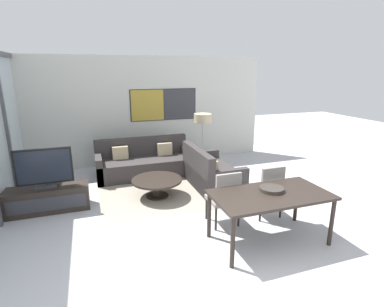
{
  "coord_description": "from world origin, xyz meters",
  "views": [
    {
      "loc": [
        -1.35,
        -2.43,
        2.46
      ],
      "look_at": [
        0.41,
        2.64,
        0.95
      ],
      "focal_mm": 28.0,
      "sensor_mm": 36.0,
      "label": 1
    }
  ],
  "objects_px": {
    "dining_chair_centre": "(268,189)",
    "floor_lamp": "(203,121)",
    "tv_console": "(49,199)",
    "television": "(44,169)",
    "sofa_side": "(209,174)",
    "sofa_main": "(144,163)",
    "coffee_table": "(157,183)",
    "dining_chair_left": "(225,196)",
    "fruit_bowl": "(272,189)",
    "dining_table": "(270,198)"
  },
  "relations": [
    {
      "from": "sofa_side",
      "to": "dining_chair_left",
      "type": "relative_size",
      "value": 1.71
    },
    {
      "from": "coffee_table",
      "to": "dining_table",
      "type": "distance_m",
      "value": 2.46
    },
    {
      "from": "tv_console",
      "to": "fruit_bowl",
      "type": "bearing_deg",
      "value": -32.57
    },
    {
      "from": "sofa_main",
      "to": "dining_chair_left",
      "type": "bearing_deg",
      "value": -74.69
    },
    {
      "from": "television",
      "to": "coffee_table",
      "type": "bearing_deg",
      "value": -1.16
    },
    {
      "from": "television",
      "to": "sofa_main",
      "type": "relative_size",
      "value": 0.42
    },
    {
      "from": "coffee_table",
      "to": "dining_chair_centre",
      "type": "relative_size",
      "value": 1.07
    },
    {
      "from": "television",
      "to": "floor_lamp",
      "type": "bearing_deg",
      "value": 21.82
    },
    {
      "from": "tv_console",
      "to": "coffee_table",
      "type": "height_order",
      "value": "tv_console"
    },
    {
      "from": "sofa_side",
      "to": "dining_chair_centre",
      "type": "relative_size",
      "value": 1.71
    },
    {
      "from": "sofa_main",
      "to": "coffee_table",
      "type": "distance_m",
      "value": 1.4
    },
    {
      "from": "sofa_main",
      "to": "floor_lamp",
      "type": "distance_m",
      "value": 1.79
    },
    {
      "from": "sofa_main",
      "to": "dining_table",
      "type": "xyz_separation_m",
      "value": [
        1.19,
        -3.51,
        0.4
      ]
    },
    {
      "from": "sofa_main",
      "to": "floor_lamp",
      "type": "bearing_deg",
      "value": 1.57
    },
    {
      "from": "tv_console",
      "to": "floor_lamp",
      "type": "relative_size",
      "value": 0.98
    },
    {
      "from": "sofa_main",
      "to": "dining_table",
      "type": "distance_m",
      "value": 3.73
    },
    {
      "from": "dining_chair_left",
      "to": "fruit_bowl",
      "type": "relative_size",
      "value": 2.64
    },
    {
      "from": "tv_console",
      "to": "dining_chair_left",
      "type": "relative_size",
      "value": 1.48
    },
    {
      "from": "sofa_side",
      "to": "dining_chair_left",
      "type": "bearing_deg",
      "value": 165.99
    },
    {
      "from": "dining_chair_left",
      "to": "fruit_bowl",
      "type": "height_order",
      "value": "dining_chair_left"
    },
    {
      "from": "tv_console",
      "to": "floor_lamp",
      "type": "distance_m",
      "value": 3.89
    },
    {
      "from": "dining_table",
      "to": "dining_chair_centre",
      "type": "relative_size",
      "value": 1.82
    },
    {
      "from": "sofa_main",
      "to": "dining_chair_centre",
      "type": "relative_size",
      "value": 2.4
    },
    {
      "from": "floor_lamp",
      "to": "dining_table",
      "type": "bearing_deg",
      "value": -95.24
    },
    {
      "from": "dining_table",
      "to": "dining_chair_left",
      "type": "height_order",
      "value": "dining_chair_left"
    },
    {
      "from": "coffee_table",
      "to": "floor_lamp",
      "type": "relative_size",
      "value": 0.71
    },
    {
      "from": "dining_chair_centre",
      "to": "fruit_bowl",
      "type": "distance_m",
      "value": 0.74
    },
    {
      "from": "sofa_side",
      "to": "sofa_main",
      "type": "bearing_deg",
      "value": 44.19
    },
    {
      "from": "tv_console",
      "to": "fruit_bowl",
      "type": "distance_m",
      "value": 3.88
    },
    {
      "from": "floor_lamp",
      "to": "coffee_table",
      "type": "bearing_deg",
      "value": -136.54
    },
    {
      "from": "dining_chair_centre",
      "to": "floor_lamp",
      "type": "distance_m",
      "value": 2.96
    },
    {
      "from": "coffee_table",
      "to": "television",
      "type": "bearing_deg",
      "value": 178.84
    },
    {
      "from": "dining_chair_left",
      "to": "tv_console",
      "type": "bearing_deg",
      "value": 151.38
    },
    {
      "from": "tv_console",
      "to": "television",
      "type": "distance_m",
      "value": 0.57
    },
    {
      "from": "sofa_side",
      "to": "dining_chair_left",
      "type": "distance_m",
      "value": 1.7
    },
    {
      "from": "dining_chair_centre",
      "to": "tv_console",
      "type": "bearing_deg",
      "value": 157.55
    },
    {
      "from": "dining_chair_centre",
      "to": "floor_lamp",
      "type": "xyz_separation_m",
      "value": [
        -0.08,
        2.88,
        0.71
      ]
    },
    {
      "from": "television",
      "to": "sofa_main",
      "type": "distance_m",
      "value": 2.45
    },
    {
      "from": "sofa_main",
      "to": "sofa_side",
      "type": "distance_m",
      "value": 1.71
    },
    {
      "from": "television",
      "to": "fruit_bowl",
      "type": "relative_size",
      "value": 2.65
    },
    {
      "from": "tv_console",
      "to": "floor_lamp",
      "type": "height_order",
      "value": "floor_lamp"
    },
    {
      "from": "television",
      "to": "sofa_main",
      "type": "height_order",
      "value": "television"
    },
    {
      "from": "sofa_side",
      "to": "floor_lamp",
      "type": "xyz_separation_m",
      "value": [
        0.33,
        1.27,
        0.94
      ]
    },
    {
      "from": "coffee_table",
      "to": "tv_console",
      "type": "bearing_deg",
      "value": 178.86
    },
    {
      "from": "television",
      "to": "dining_table",
      "type": "xyz_separation_m",
      "value": [
        3.17,
        -2.15,
        -0.11
      ]
    },
    {
      "from": "dining_table",
      "to": "dining_chair_left",
      "type": "distance_m",
      "value": 0.78
    },
    {
      "from": "dining_table",
      "to": "coffee_table",
      "type": "bearing_deg",
      "value": 119.47
    },
    {
      "from": "dining_table",
      "to": "dining_chair_left",
      "type": "relative_size",
      "value": 1.82
    },
    {
      "from": "coffee_table",
      "to": "floor_lamp",
      "type": "height_order",
      "value": "floor_lamp"
    },
    {
      "from": "sofa_side",
      "to": "dining_chair_centre",
      "type": "bearing_deg",
      "value": -165.74
    }
  ]
}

